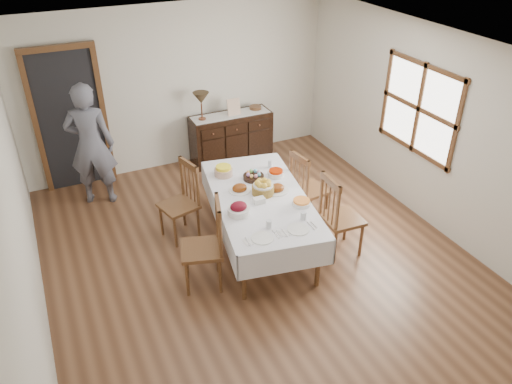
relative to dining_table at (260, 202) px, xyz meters
name	(u,v)px	position (x,y,z in m)	size (l,w,h in m)	color
ground	(259,261)	(-0.15, -0.29, -0.66)	(6.00, 6.00, 0.00)	brown
room_shell	(233,130)	(-0.29, 0.13, 0.98)	(5.02, 6.02, 2.65)	silver
dining_table	(260,202)	(0.00, 0.00, 0.00)	(1.47, 2.34, 0.75)	silver
chair_left_near	(206,244)	(-0.86, -0.41, -0.10)	(0.57, 0.57, 1.11)	brown
chair_left_far	(182,200)	(-0.82, 0.65, -0.13)	(0.53, 0.53, 1.05)	brown
chair_right_near	(339,215)	(0.81, -0.54, -0.10)	(0.48, 0.48, 1.11)	brown
chair_right_far	(307,187)	(0.83, 0.27, -0.13)	(0.48, 0.48, 1.05)	brown
sideboard	(231,137)	(0.61, 2.42, -0.25)	(1.36, 0.50, 0.82)	black
person	(90,141)	(-1.68, 2.02, 0.31)	(0.61, 0.39, 1.94)	slate
bread_basket	(263,188)	(0.06, 0.04, 0.17)	(0.28, 0.28, 0.19)	brown
egg_basket	(254,176)	(0.11, 0.42, 0.13)	(0.27, 0.27, 0.11)	black
ham_platter_a	(240,189)	(-0.18, 0.23, 0.12)	(0.28, 0.28, 0.11)	silver
ham_platter_b	(277,189)	(0.25, 0.03, 0.12)	(0.30, 0.30, 0.11)	silver
beet_bowl	(239,209)	(-0.40, -0.26, 0.16)	(0.26, 0.26, 0.16)	silver
carrot_bowl	(276,173)	(0.41, 0.37, 0.13)	(0.22, 0.22, 0.09)	silver
pineapple_bowl	(223,171)	(-0.21, 0.68, 0.15)	(0.24, 0.24, 0.14)	tan
casserole_dish	(301,202)	(0.36, -0.39, 0.12)	(0.22, 0.22, 0.07)	silver
butter_dish	(259,200)	(-0.08, -0.14, 0.13)	(0.15, 0.11, 0.07)	silver
setting_left	(264,233)	(-0.31, -0.75, 0.11)	(0.44, 0.31, 0.10)	silver
setting_right	(300,225)	(0.12, -0.77, 0.11)	(0.44, 0.31, 0.10)	silver
glass_far_a	(231,170)	(-0.10, 0.70, 0.14)	(0.06, 0.06, 0.09)	silver
glass_far_b	(270,164)	(0.44, 0.61, 0.14)	(0.06, 0.06, 0.11)	silver
runner	(230,115)	(0.60, 2.41, 0.16)	(1.30, 0.35, 0.01)	silver
table_lamp	(201,99)	(0.11, 2.41, 0.51)	(0.26, 0.26, 0.46)	brown
picture_frame	(234,107)	(0.65, 2.38, 0.30)	(0.22, 0.08, 0.28)	#D4AF95
deco_bowl	(255,108)	(1.08, 2.46, 0.19)	(0.20, 0.20, 0.06)	brown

